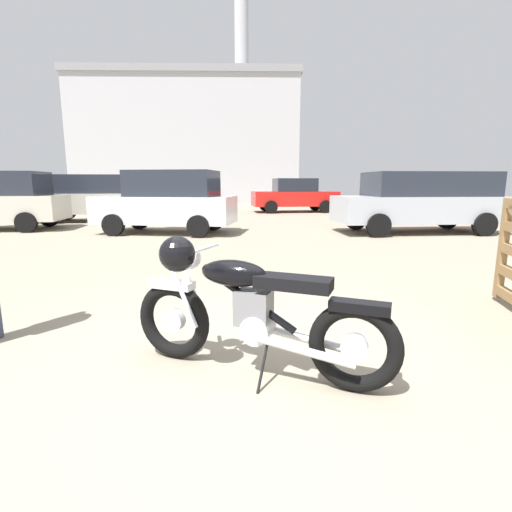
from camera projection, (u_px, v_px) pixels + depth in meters
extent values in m
plane|color=gray|center=(258.00, 364.00, 3.07)|extent=(80.00, 80.00, 0.00)
torus|color=black|center=(174.00, 320.00, 3.13)|extent=(0.63, 0.34, 0.64)
cylinder|color=silver|center=(174.00, 320.00, 3.13)|extent=(0.20, 0.14, 0.18)
torus|color=black|center=(355.00, 347.00, 2.62)|extent=(0.63, 0.34, 0.64)
cylinder|color=silver|center=(355.00, 347.00, 2.62)|extent=(0.20, 0.14, 0.18)
cube|color=silver|center=(172.00, 285.00, 3.08)|extent=(0.38, 0.26, 0.06)
cube|color=black|center=(360.00, 307.00, 2.56)|extent=(0.42, 0.27, 0.07)
cylinder|color=silver|center=(181.00, 291.00, 2.97)|extent=(0.28, 0.14, 0.58)
cylinder|color=silver|center=(191.00, 286.00, 3.11)|extent=(0.28, 0.14, 0.58)
sphere|color=silver|center=(190.00, 258.00, 2.98)|extent=(0.17, 0.17, 0.17)
cylinder|color=silver|center=(199.00, 250.00, 2.93)|extent=(0.26, 0.58, 0.03)
sphere|color=black|center=(177.00, 254.00, 2.66)|extent=(0.25, 0.25, 0.25)
cylinder|color=black|center=(248.00, 298.00, 2.85)|extent=(0.72, 0.34, 0.47)
ellipsoid|color=black|center=(234.00, 273.00, 2.86)|extent=(0.56, 0.40, 0.20)
cube|color=black|center=(293.00, 283.00, 2.70)|extent=(0.58, 0.39, 0.09)
cube|color=slate|center=(254.00, 308.00, 2.85)|extent=(0.31, 0.26, 0.26)
cylinder|color=silver|center=(259.00, 328.00, 2.86)|extent=(0.28, 0.27, 0.22)
cylinder|color=silver|center=(305.00, 351.00, 2.65)|extent=(0.67, 0.32, 0.14)
cylinder|color=silver|center=(312.00, 340.00, 2.83)|extent=(0.67, 0.32, 0.14)
cylinder|color=black|center=(263.00, 365.00, 2.71)|extent=(0.11, 0.23, 0.33)
cube|color=olive|center=(503.00, 248.00, 4.61)|extent=(0.10, 0.11, 1.20)
cylinder|color=black|center=(450.00, 211.00, 15.67)|extent=(0.62, 0.30, 0.60)
cylinder|color=black|center=(464.00, 215.00, 14.08)|extent=(0.62, 0.30, 0.60)
cylinder|color=black|center=(388.00, 211.00, 16.07)|extent=(0.62, 0.30, 0.60)
cylinder|color=black|center=(395.00, 214.00, 14.48)|extent=(0.62, 0.30, 0.60)
cube|color=red|center=(424.00, 203.00, 15.00)|extent=(4.14, 2.33, 0.76)
cube|color=#232833|center=(419.00, 183.00, 14.91)|extent=(2.64, 1.94, 0.72)
cylinder|color=black|center=(50.00, 215.00, 13.65)|extent=(0.66, 0.28, 0.64)
cylinder|color=black|center=(67.00, 211.00, 15.37)|extent=(0.66, 0.28, 0.64)
cylinder|color=black|center=(137.00, 214.00, 14.02)|extent=(0.66, 0.28, 0.64)
cylinder|color=black|center=(145.00, 211.00, 15.74)|extent=(0.66, 0.28, 0.64)
cube|color=beige|center=(100.00, 203.00, 14.63)|extent=(4.87, 2.29, 0.74)
cube|color=#232833|center=(107.00, 184.00, 14.53)|extent=(3.66, 1.99, 0.68)
cylinder|color=black|center=(26.00, 222.00, 11.25)|extent=(0.62, 0.25, 0.60)
cylinder|color=black|center=(49.00, 218.00, 12.85)|extent=(0.62, 0.25, 0.60)
cube|color=#232833|center=(2.00, 183.00, 11.73)|extent=(2.55, 1.76, 0.72)
cylinder|color=black|center=(378.00, 225.00, 10.25)|extent=(0.65, 0.26, 0.64)
cylinder|color=black|center=(356.00, 219.00, 11.97)|extent=(0.65, 0.26, 0.64)
cylinder|color=black|center=(485.00, 224.00, 10.51)|extent=(0.65, 0.26, 0.64)
cylinder|color=black|center=(447.00, 219.00, 12.24)|extent=(0.65, 0.26, 0.64)
cube|color=#ADB2BC|center=(417.00, 209.00, 11.17)|extent=(4.82, 2.12, 0.74)
cube|color=#232833|center=(429.00, 184.00, 11.07)|extent=(3.61, 1.87, 0.68)
cylinder|color=black|center=(113.00, 225.00, 10.52)|extent=(0.62, 0.28, 0.60)
cylinder|color=black|center=(139.00, 220.00, 12.12)|extent=(0.62, 0.28, 0.60)
cylinder|color=black|center=(198.00, 226.00, 10.19)|extent=(0.62, 0.28, 0.60)
cylinder|color=black|center=(214.00, 221.00, 11.79)|extent=(0.62, 0.28, 0.60)
cube|color=silver|center=(166.00, 210.00, 11.09)|extent=(4.10, 2.22, 0.76)
cube|color=#232833|center=(173.00, 183.00, 10.91)|extent=(2.60, 1.87, 0.72)
cylinder|color=black|center=(271.00, 207.00, 18.43)|extent=(0.64, 0.28, 0.62)
cylinder|color=black|center=(265.00, 205.00, 20.10)|extent=(0.64, 0.28, 0.62)
cylinder|color=black|center=(325.00, 207.00, 18.80)|extent=(0.64, 0.28, 0.62)
cylinder|color=black|center=(315.00, 205.00, 20.48)|extent=(0.64, 0.28, 0.62)
cube|color=red|center=(294.00, 199.00, 19.39)|extent=(4.39, 2.25, 0.72)
cube|color=#232833|center=(295.00, 185.00, 19.26)|extent=(2.18, 1.80, 0.64)
cube|color=#B2B2B7|center=(192.00, 146.00, 31.59)|extent=(16.60, 9.24, 8.96)
cube|color=gray|center=(190.00, 84.00, 30.71)|extent=(16.90, 9.54, 0.50)
cylinder|color=#B2B2B7|center=(241.00, 22.00, 29.95)|extent=(1.10, 1.10, 9.66)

